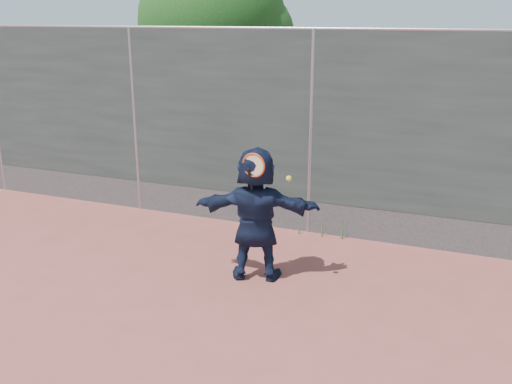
% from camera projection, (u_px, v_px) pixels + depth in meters
% --- Properties ---
extents(ground, '(80.00, 80.00, 0.00)m').
position_uv_depth(ground, '(207.00, 351.00, 5.65)').
color(ground, '#9E4C42').
rests_on(ground, ground).
extents(player, '(1.64, 0.88, 1.69)m').
position_uv_depth(player, '(256.00, 214.00, 7.00)').
color(player, '#131D36').
rests_on(player, ground).
extents(fence, '(20.00, 0.06, 3.03)m').
position_uv_depth(fence, '(311.00, 130.00, 8.28)').
color(fence, '#38423D').
rests_on(fence, ground).
extents(swing_action, '(0.58, 0.17, 0.51)m').
position_uv_depth(swing_action, '(257.00, 168.00, 6.61)').
color(swing_action, '#CC4013').
rests_on(swing_action, ground).
extents(tree_left, '(3.15, 3.00, 4.53)m').
position_uv_depth(tree_left, '(220.00, 27.00, 11.59)').
color(tree_left, '#382314').
rests_on(tree_left, ground).
extents(weed_clump, '(0.68, 0.07, 0.30)m').
position_uv_depth(weed_clump, '(325.00, 228.00, 8.51)').
color(weed_clump, '#387226').
rests_on(weed_clump, ground).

